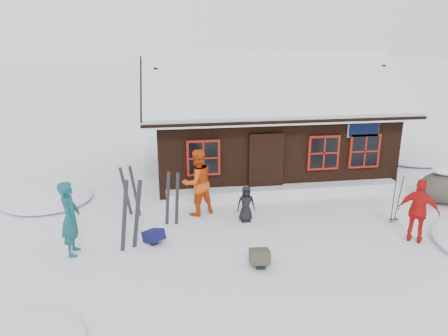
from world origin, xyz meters
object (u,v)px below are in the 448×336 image
at_px(boulder, 447,186).
at_px(backpack_blue, 154,238).
at_px(skier_orange_right, 419,211).
at_px(ski_poles, 396,200).
at_px(skier_crouched, 246,204).
at_px(backpack_olive, 259,259).
at_px(skier_orange_left, 197,182).
at_px(skier_teal, 70,218).
at_px(ski_pair_left, 131,216).

relative_size(boulder, backpack_blue, 3.50).
xyz_separation_m(skier_orange_right, ski_poles, (0.07, 1.17, -0.17)).
height_order(skier_crouched, backpack_olive, skier_crouched).
distance_m(skier_orange_left, skier_orange_right, 5.89).
bearing_deg(skier_teal, skier_crouched, -73.97).
bearing_deg(skier_orange_right, ski_pair_left, 32.73).
relative_size(skier_orange_right, boulder, 0.94).
bearing_deg(skier_teal, skier_orange_right, -93.36).
bearing_deg(skier_crouched, boulder, 5.82).
distance_m(skier_teal, backpack_olive, 4.53).
relative_size(skier_crouched, ski_poles, 0.74).
height_order(ski_poles, backpack_olive, ski_poles).
bearing_deg(skier_orange_right, boulder, -97.94).
bearing_deg(ski_poles, ski_pair_left, -176.30).
relative_size(skier_orange_right, ski_poles, 1.19).
bearing_deg(skier_crouched, ski_poles, -7.84).
bearing_deg(ski_poles, skier_teal, -176.58).
xyz_separation_m(skier_orange_left, skier_orange_right, (5.30, -2.55, -0.14)).
distance_m(skier_orange_left, backpack_olive, 3.42).
distance_m(skier_orange_right, skier_crouched, 4.43).
relative_size(boulder, ski_pair_left, 0.97).
bearing_deg(ski_pair_left, skier_crouched, 10.73).
bearing_deg(boulder, skier_crouched, -175.81).
xyz_separation_m(skier_crouched, boulder, (6.44, 0.47, 0.01)).
relative_size(skier_orange_left, boulder, 1.11).
bearing_deg(skier_crouched, skier_orange_right, -23.08).
relative_size(ski_pair_left, backpack_olive, 3.19).
distance_m(skier_orange_left, ski_poles, 5.56).
relative_size(skier_orange_left, backpack_olive, 3.41).
relative_size(skier_orange_right, ski_pair_left, 0.91).
height_order(boulder, backpack_olive, boulder).
bearing_deg(backpack_blue, skier_teal, 151.26).
distance_m(skier_teal, boulder, 11.04).
xyz_separation_m(skier_crouched, backpack_blue, (-2.56, -0.94, -0.38)).
bearing_deg(backpack_blue, skier_crouched, -15.99).
bearing_deg(skier_orange_left, backpack_olive, 85.69).
bearing_deg(backpack_blue, backpack_olive, -68.00).
bearing_deg(skier_teal, backpack_blue, -81.45).
distance_m(ski_poles, backpack_blue, 6.67).
xyz_separation_m(skier_orange_right, backpack_blue, (-6.57, 0.90, -0.70)).
xyz_separation_m(skier_orange_left, backpack_olive, (1.12, -3.13, -0.82)).
relative_size(skier_teal, boulder, 1.04).
relative_size(ski_poles, backpack_blue, 2.78).
relative_size(skier_teal, backpack_olive, 3.20).
height_order(skier_orange_right, backpack_blue, skier_orange_right).
distance_m(skier_teal, ski_pair_left, 1.39).
relative_size(skier_crouched, backpack_blue, 2.05).
xyz_separation_m(skier_crouched, ski_poles, (4.08, -0.68, 0.14)).
relative_size(backpack_blue, backpack_olive, 0.88).
relative_size(skier_orange_left, ski_pair_left, 1.07).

